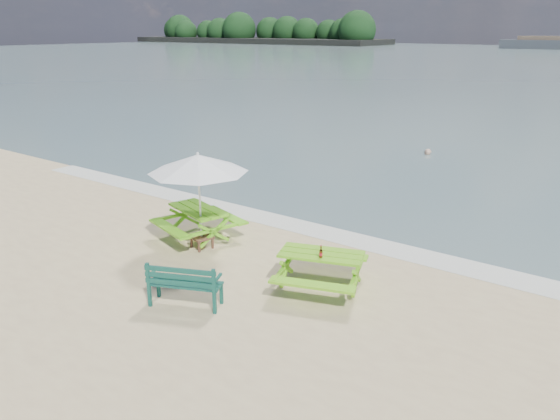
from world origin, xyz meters
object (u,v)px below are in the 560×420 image
Objects in this scene: beer_bottle at (321,254)px; swimmer at (427,167)px; picnic_table_right at (321,272)px; patio_umbrella at (198,163)px; picnic_table_left at (199,224)px; park_bench at (186,292)px; side_table at (202,242)px.

beer_bottle is 0.16× the size of swimmer.
patio_umbrella reaches higher than picnic_table_right.
patio_umbrella is (-3.42, 0.15, 1.69)m from picnic_table_right.
picnic_table_right is at bearing 119.03° from beer_bottle.
picnic_table_right is (3.88, -0.53, -0.01)m from picnic_table_left.
picnic_table_left is 1.57× the size of park_bench.
side_table is (-1.71, 2.22, -0.11)m from park_bench.
picnic_table_right is at bearing -7.78° from picnic_table_left.
park_bench is 2.53× the size of side_table.
patio_umbrella is 13.15m from swimmer.
picnic_table_right is at bearing -77.42° from swimmer.
picnic_table_left is at bearing 129.96° from park_bench.
patio_umbrella is 11.27× the size of beer_bottle.
beer_bottle is at bearing -77.13° from swimmer.
picnic_table_left is 3.97× the size of side_table.
swimmer is at bearing 102.87° from beer_bottle.
beer_bottle is (3.99, -0.74, 0.48)m from picnic_table_left.
beer_bottle is (3.53, -0.36, 0.71)m from side_table.
side_table is at bearing -39.30° from picnic_table_left.
picnic_table_left is 1.78m from patio_umbrella.
park_bench is 2.80m from side_table.
beer_bottle is (0.12, -0.21, 0.49)m from picnic_table_right.
park_bench is at bearing -129.56° from picnic_table_right.
park_bench is at bearing -134.47° from beer_bottle.
beer_bottle is (1.82, 1.85, 0.60)m from park_bench.
picnic_table_right is 3.81m from patio_umbrella.
picnic_table_left is 4.09m from beer_bottle.
swimmer is (-2.91, 13.03, -0.94)m from picnic_table_right.
picnic_table_left is 3.38m from park_bench.
swimmer is at bearing 85.57° from picnic_table_left.
patio_umbrella is (0.00, 0.00, 1.91)m from side_table.
picnic_table_left is 12.58m from swimmer.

